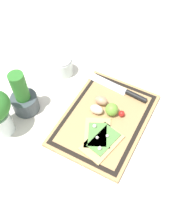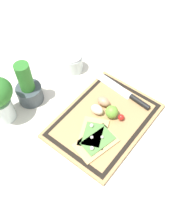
% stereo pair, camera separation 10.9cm
% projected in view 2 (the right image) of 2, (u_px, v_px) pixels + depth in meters
% --- Properties ---
extents(ground_plane, '(6.00, 6.00, 0.00)m').
position_uv_depth(ground_plane, '(104.00, 122.00, 1.10)').
color(ground_plane, silver).
extents(cutting_board, '(0.45, 0.33, 0.02)m').
position_uv_depth(cutting_board, '(104.00, 121.00, 1.10)').
color(cutting_board, tan).
rests_on(cutting_board, ground_plane).
extents(pizza_slice_near, '(0.18, 0.14, 0.02)m').
position_uv_depth(pizza_slice_near, '(96.00, 143.00, 1.02)').
color(pizza_slice_near, tan).
rests_on(pizza_slice_near, cutting_board).
extents(pizza_slice_far, '(0.17, 0.15, 0.02)m').
position_uv_depth(pizza_slice_far, '(93.00, 133.00, 1.05)').
color(pizza_slice_far, tan).
rests_on(pizza_slice_far, cutting_board).
extents(knife, '(0.06, 0.30, 0.02)m').
position_uv_depth(knife, '(131.00, 96.00, 1.15)').
color(knife, silver).
rests_on(knife, cutting_board).
extents(egg_brown, '(0.04, 0.06, 0.04)m').
position_uv_depth(egg_brown, '(104.00, 102.00, 1.12)').
color(egg_brown, tan).
rests_on(egg_brown, cutting_board).
extents(egg_pink, '(0.04, 0.06, 0.04)m').
position_uv_depth(egg_pink, '(97.00, 110.00, 1.09)').
color(egg_pink, beige).
rests_on(egg_pink, cutting_board).
extents(lime, '(0.05, 0.05, 0.05)m').
position_uv_depth(lime, '(112.00, 112.00, 1.08)').
color(lime, '#70A838').
rests_on(lime, cutting_board).
extents(cherry_tomato_red, '(0.03, 0.03, 0.03)m').
position_uv_depth(cherry_tomato_red, '(121.00, 117.00, 1.08)').
color(cherry_tomato_red, red).
rests_on(cherry_tomato_red, cutting_board).
extents(herb_pot, '(0.11, 0.11, 0.21)m').
position_uv_depth(herb_pot, '(28.00, 88.00, 1.11)').
color(herb_pot, '#3D474C').
rests_on(herb_pot, ground_plane).
extents(sauce_jar, '(0.09, 0.09, 0.09)m').
position_uv_depth(sauce_jar, '(73.00, 63.00, 1.25)').
color(sauce_jar, silver).
rests_on(sauce_jar, ground_plane).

